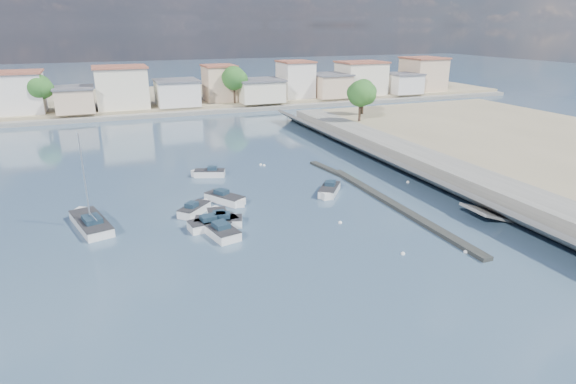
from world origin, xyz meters
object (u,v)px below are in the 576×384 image
object	(u,v)px
motorboat_c	(216,222)
motorboat_h	(216,223)
motorboat_a	(219,219)
motorboat_e	(217,229)
sailboat	(90,222)
motorboat_d	(329,191)
motorboat_b	(195,209)
motorboat_f	(208,173)
motorboat_g	(226,199)

from	to	relation	value
motorboat_c	motorboat_h	world-z (taller)	same
motorboat_a	motorboat_e	xyz separation A→B (m)	(-0.71, -2.40, -0.00)
motorboat_e	motorboat_h	distance (m)	1.37
motorboat_a	motorboat_e	bearing A→B (deg)	-106.48
motorboat_h	sailboat	world-z (taller)	sailboat
motorboat_d	motorboat_e	distance (m)	15.05
motorboat_b	motorboat_f	xyz separation A→B (m)	(3.82, 11.53, 0.00)
motorboat_d	sailboat	xyz separation A→B (m)	(-24.40, -0.05, 0.03)
motorboat_f	motorboat_d	bearing A→B (deg)	-46.03
motorboat_c	motorboat_e	size ratio (longest dim) A/B	0.87
motorboat_d	motorboat_h	world-z (taller)	same
motorboat_d	motorboat_g	size ratio (longest dim) A/B	0.93
motorboat_b	motorboat_c	world-z (taller)	same
motorboat_d	motorboat_f	bearing A→B (deg)	133.97
motorboat_g	sailboat	distance (m)	13.35
motorboat_c	sailboat	distance (m)	11.57
motorboat_b	motorboat_g	size ratio (longest dim) A/B	0.80
motorboat_g	motorboat_b	bearing A→B (deg)	-154.14
motorboat_c	motorboat_h	size ratio (longest dim) A/B	0.96
motorboat_a	motorboat_g	world-z (taller)	same
motorboat_b	motorboat_g	distance (m)	3.98
motorboat_d	motorboat_g	world-z (taller)	same
motorboat_e	motorboat_g	world-z (taller)	same
motorboat_g	motorboat_h	bearing A→B (deg)	-113.17
motorboat_a	motorboat_f	world-z (taller)	same
motorboat_a	motorboat_b	bearing A→B (deg)	116.01
motorboat_c	motorboat_e	distance (m)	1.62
motorboat_a	motorboat_b	distance (m)	3.54
motorboat_g	motorboat_h	size ratio (longest dim) A/B	0.91
motorboat_c	sailboat	xyz separation A→B (m)	(-10.79, 4.17, 0.03)
sailboat	motorboat_g	bearing A→B (deg)	6.68
motorboat_d	sailboat	bearing A→B (deg)	-179.89
motorboat_d	motorboat_h	size ratio (longest dim) A/B	0.85
motorboat_f	sailboat	xyz separation A→B (m)	(-13.50, -11.34, 0.03)
sailboat	motorboat_f	bearing A→B (deg)	40.04
motorboat_f	sailboat	size ratio (longest dim) A/B	0.46
motorboat_c	motorboat_g	size ratio (longest dim) A/B	1.05
motorboat_a	motorboat_c	distance (m)	0.91
motorboat_a	motorboat_f	xyz separation A→B (m)	(2.27, 14.71, -0.00)
motorboat_g	motorboat_h	xyz separation A→B (m)	(-2.55, -5.96, -0.00)
motorboat_d	motorboat_e	size ratio (longest dim) A/B	0.77
motorboat_d	motorboat_g	xyz separation A→B (m)	(-11.14, 1.51, 0.00)
motorboat_a	motorboat_b	size ratio (longest dim) A/B	1.36
motorboat_f	motorboat_h	xyz separation A→B (m)	(-2.79, -15.75, 0.00)
motorboat_e	motorboat_h	size ratio (longest dim) A/B	1.10
motorboat_b	motorboat_h	xyz separation A→B (m)	(1.03, -4.23, 0.00)
motorboat_d	motorboat_a	bearing A→B (deg)	-165.47
motorboat_f	motorboat_c	bearing A→B (deg)	-99.90
motorboat_a	motorboat_h	size ratio (longest dim) A/B	0.99
motorboat_a	motorboat_g	bearing A→B (deg)	67.59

